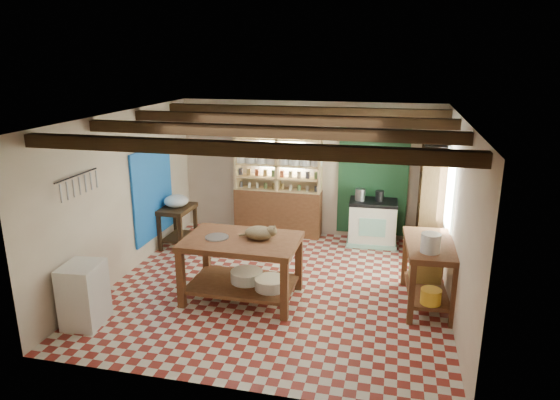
% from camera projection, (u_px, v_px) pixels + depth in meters
% --- Properties ---
extents(floor, '(5.00, 5.00, 0.02)m').
position_uv_depth(floor, '(278.00, 287.00, 7.67)').
color(floor, maroon).
rests_on(floor, ground).
extents(ceiling, '(5.00, 5.00, 0.02)m').
position_uv_depth(ceiling, '(278.00, 116.00, 6.95)').
color(ceiling, '#46474C').
rests_on(ceiling, wall_back).
extents(wall_back, '(5.00, 0.04, 2.60)m').
position_uv_depth(wall_back, '(308.00, 169.00, 9.65)').
color(wall_back, beige).
rests_on(wall_back, floor).
extents(wall_front, '(5.00, 0.04, 2.60)m').
position_uv_depth(wall_front, '(220.00, 276.00, 4.97)').
color(wall_front, beige).
rests_on(wall_front, floor).
extents(wall_left, '(0.04, 5.00, 2.60)m').
position_uv_depth(wall_left, '(124.00, 195.00, 7.85)').
color(wall_left, beige).
rests_on(wall_left, floor).
extents(wall_right, '(0.04, 5.00, 2.60)m').
position_uv_depth(wall_right, '(457.00, 218.00, 6.76)').
color(wall_right, beige).
rests_on(wall_right, floor).
extents(ceiling_beams, '(5.00, 3.80, 0.15)m').
position_uv_depth(ceiling_beams, '(278.00, 125.00, 6.98)').
color(ceiling_beams, '#372413').
rests_on(ceiling_beams, ceiling).
extents(blue_wall_patch, '(0.04, 1.40, 1.60)m').
position_uv_depth(blue_wall_patch, '(153.00, 193.00, 8.75)').
color(blue_wall_patch, blue).
rests_on(blue_wall_patch, wall_left).
extents(green_wall_patch, '(1.30, 0.04, 2.30)m').
position_uv_depth(green_wall_patch, '(373.00, 175.00, 9.36)').
color(green_wall_patch, '#1C4728').
rests_on(green_wall_patch, wall_back).
extents(window_back, '(0.90, 0.02, 0.80)m').
position_uv_depth(window_back, '(282.00, 148.00, 9.63)').
color(window_back, silver).
rests_on(window_back, wall_back).
extents(window_right, '(0.02, 1.30, 1.20)m').
position_uv_depth(window_right, '(449.00, 192.00, 7.67)').
color(window_right, silver).
rests_on(window_right, wall_right).
extents(utensil_rail, '(0.06, 0.90, 0.28)m').
position_uv_depth(utensil_rail, '(77.00, 184.00, 6.59)').
color(utensil_rail, black).
rests_on(utensil_rail, wall_left).
extents(pot_rack, '(0.86, 0.12, 0.36)m').
position_uv_depth(pot_rack, '(375.00, 129.00, 8.71)').
color(pot_rack, black).
rests_on(pot_rack, ceiling).
extents(shelving_unit, '(1.70, 0.34, 2.20)m').
position_uv_depth(shelving_unit, '(278.00, 180.00, 9.64)').
color(shelving_unit, '#D7B57C').
rests_on(shelving_unit, floor).
extents(tall_rack, '(0.40, 0.86, 2.00)m').
position_uv_depth(tall_rack, '(431.00, 201.00, 8.58)').
color(tall_rack, '#372413').
rests_on(tall_rack, floor).
extents(work_table, '(1.63, 1.10, 0.92)m').
position_uv_depth(work_table, '(242.00, 269.00, 7.19)').
color(work_table, brown).
rests_on(work_table, floor).
extents(stove, '(0.89, 0.62, 0.85)m').
position_uv_depth(stove, '(372.00, 223.00, 9.28)').
color(stove, silver).
rests_on(stove, floor).
extents(prep_table, '(0.53, 0.76, 0.76)m').
position_uv_depth(prep_table, '(178.00, 226.00, 9.21)').
color(prep_table, '#372413').
rests_on(prep_table, floor).
extents(white_cabinet, '(0.51, 0.59, 0.83)m').
position_uv_depth(white_cabinet, '(84.00, 294.00, 6.51)').
color(white_cabinet, silver).
rests_on(white_cabinet, floor).
extents(right_counter, '(0.73, 1.34, 0.94)m').
position_uv_depth(right_counter, '(428.00, 274.00, 7.00)').
color(right_counter, brown).
rests_on(right_counter, floor).
extents(cat, '(0.46, 0.38, 0.19)m').
position_uv_depth(cat, '(259.00, 233.00, 7.03)').
color(cat, '#87734F').
rests_on(cat, work_table).
extents(steel_tray, '(0.34, 0.34, 0.02)m').
position_uv_depth(steel_tray, '(217.00, 237.00, 7.09)').
color(steel_tray, '#A1A1A8').
rests_on(steel_tray, work_table).
extents(basin_large, '(0.47, 0.47, 0.16)m').
position_uv_depth(basin_large, '(247.00, 276.00, 7.26)').
color(basin_large, silver).
rests_on(basin_large, work_table).
extents(basin_small, '(0.45, 0.45, 0.16)m').
position_uv_depth(basin_small, '(270.00, 284.00, 7.03)').
color(basin_small, silver).
rests_on(basin_small, work_table).
extents(kettle_left, '(0.19, 0.19, 0.21)m').
position_uv_depth(kettle_left, '(360.00, 194.00, 9.18)').
color(kettle_left, '#A1A1A8').
rests_on(kettle_left, stove).
extents(kettle_right, '(0.16, 0.16, 0.20)m').
position_uv_depth(kettle_right, '(379.00, 196.00, 9.12)').
color(kettle_right, black).
rests_on(kettle_right, stove).
extents(enamel_bowl, '(0.46, 0.46, 0.22)m').
position_uv_depth(enamel_bowl, '(176.00, 201.00, 9.07)').
color(enamel_bowl, silver).
rests_on(enamel_bowl, prep_table).
extents(white_bucket, '(0.27, 0.27, 0.25)m').
position_uv_depth(white_bucket, '(431.00, 243.00, 6.51)').
color(white_bucket, silver).
rests_on(white_bucket, right_counter).
extents(wicker_basket, '(0.45, 0.37, 0.30)m').
position_uv_depth(wicker_basket, '(425.00, 270.00, 7.30)').
color(wicker_basket, '#A88943').
rests_on(wicker_basket, right_counter).
extents(yellow_tub, '(0.29, 0.29, 0.20)m').
position_uv_depth(yellow_tub, '(431.00, 296.00, 6.61)').
color(yellow_tub, yellow).
rests_on(yellow_tub, right_counter).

